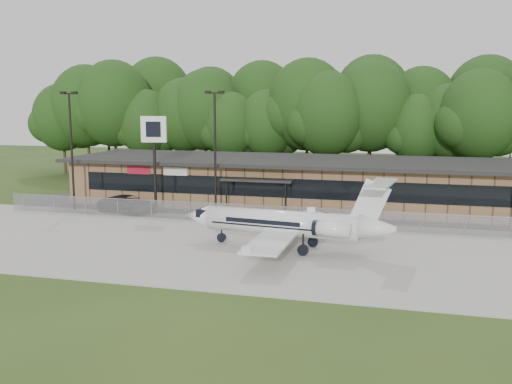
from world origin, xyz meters
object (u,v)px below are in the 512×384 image
(pole_sign, at_px, (154,140))
(suv, at_px, (128,204))
(terminal, at_px, (294,182))
(business_jet, at_px, (289,224))

(pole_sign, bearing_deg, suv, 174.50)
(suv, bearing_deg, pole_sign, -74.09)
(suv, xyz_separation_m, pole_sign, (2.56, 0.09, 5.53))
(terminal, bearing_deg, suv, -150.87)
(terminal, distance_m, suv, 14.93)
(business_jet, relative_size, pole_sign, 1.74)
(terminal, bearing_deg, business_jet, -80.03)
(suv, bearing_deg, business_jet, -105.13)
(terminal, xyz_separation_m, business_jet, (2.81, -16.00, -0.46))
(terminal, xyz_separation_m, suv, (-12.98, -7.23, -1.44))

